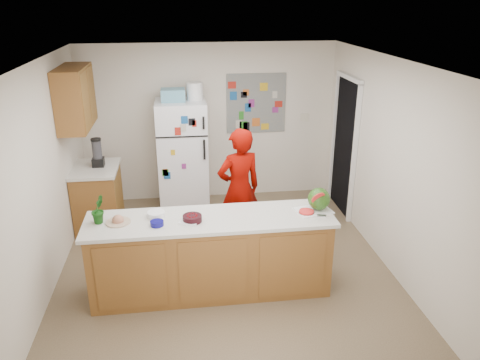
{
  "coord_description": "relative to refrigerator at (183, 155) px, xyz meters",
  "views": [
    {
      "loc": [
        -0.48,
        -5.03,
        3.14
      ],
      "look_at": [
        0.22,
        0.2,
        1.06
      ],
      "focal_mm": 35.0,
      "sensor_mm": 36.0,
      "label": 1
    }
  ],
  "objects": [
    {
      "name": "potted_plant",
      "position": [
        -0.92,
        -2.33,
        0.22
      ],
      "size": [
        0.16,
        0.18,
        0.3
      ],
      "primitive_type": "imported",
      "rotation": [
        0.0,
        0.0,
        1.39
      ],
      "color": "#16400C",
      "rests_on": "peninsula_top"
    },
    {
      "name": "fridge_top_bin",
      "position": [
        -0.1,
        0.0,
        0.94
      ],
      "size": [
        0.35,
        0.28,
        0.18
      ],
      "primitive_type": "cube",
      "color": "#5999B2",
      "rests_on": "refrigerator"
    },
    {
      "name": "doorway",
      "position": [
        2.44,
        -0.43,
        0.17
      ],
      "size": [
        0.03,
        0.85,
        2.04
      ],
      "primitive_type": "cube",
      "color": "black",
      "rests_on": "ground"
    },
    {
      "name": "side_counter_base",
      "position": [
        -1.24,
        -0.53,
        -0.42
      ],
      "size": [
        0.6,
        0.8,
        0.86
      ],
      "primitive_type": "cube",
      "color": "brown",
      "rests_on": "floor"
    },
    {
      "name": "side_counter_top",
      "position": [
        -1.24,
        -0.53,
        0.03
      ],
      "size": [
        0.64,
        0.84,
        0.04
      ],
      "primitive_type": "cube",
      "color": "silver",
      "rests_on": "side_counter_base"
    },
    {
      "name": "blender_appliance",
      "position": [
        -1.19,
        -0.47,
        0.24
      ],
      "size": [
        0.13,
        0.13,
        0.38
      ],
      "primitive_type": "cylinder",
      "color": "black",
      "rests_on": "side_counter_top"
    },
    {
      "name": "keys",
      "position": [
        1.45,
        -2.5,
        0.08
      ],
      "size": [
        0.11,
        0.07,
        0.01
      ],
      "primitive_type": "cube",
      "rotation": [
        0.0,
        0.0,
        -0.31
      ],
      "color": "gray",
      "rests_on": "peninsula_top"
    },
    {
      "name": "upper_cabinets",
      "position": [
        -1.37,
        -0.58,
        1.05
      ],
      "size": [
        0.35,
        1.0,
        0.8
      ],
      "primitive_type": "cube",
      "color": "brown",
      "rests_on": "wall_left"
    },
    {
      "name": "wall_left",
      "position": [
        -1.56,
        -1.88,
        0.4
      ],
      "size": [
        0.02,
        4.5,
        2.5
      ],
      "primitive_type": "cube",
      "color": "beige",
      "rests_on": "ground"
    },
    {
      "name": "photo_collage",
      "position": [
        1.2,
        0.36,
        0.7
      ],
      "size": [
        0.95,
        0.01,
        0.95
      ],
      "primitive_type": "cube",
      "color": "slate",
      "rests_on": "wall_back"
    },
    {
      "name": "wall_right",
      "position": [
        2.46,
        -1.88,
        0.4
      ],
      "size": [
        0.02,
        4.5,
        2.5
      ],
      "primitive_type": "cube",
      "color": "beige",
      "rests_on": "ground"
    },
    {
      "name": "cobalt_bowl",
      "position": [
        -0.31,
        -2.49,
        0.1
      ],
      "size": [
        0.19,
        0.19,
        0.05
      ],
      "primitive_type": "cylinder",
      "rotation": [
        0.0,
        0.0,
        -0.4
      ],
      "color": "#0C0A5E",
      "rests_on": "peninsula_top"
    },
    {
      "name": "white_bowl",
      "position": [
        -0.33,
        -2.28,
        0.1
      ],
      "size": [
        0.25,
        0.25,
        0.06
      ],
      "primitive_type": "cylinder",
      "rotation": [
        0.0,
        0.0,
        -0.39
      ],
      "color": "white",
      "rests_on": "peninsula_top"
    },
    {
      "name": "floor",
      "position": [
        0.45,
        -1.88,
        -0.86
      ],
      "size": [
        4.0,
        4.5,
        0.02
      ],
      "primitive_type": "cube",
      "color": "brown",
      "rests_on": "ground"
    },
    {
      "name": "ceiling",
      "position": [
        0.45,
        -1.88,
        1.66
      ],
      "size": [
        4.0,
        4.5,
        0.02
      ],
      "primitive_type": "cube",
      "color": "white",
      "rests_on": "wall_back"
    },
    {
      "name": "peninsula_top",
      "position": [
        0.25,
        -2.38,
        0.05
      ],
      "size": [
        2.68,
        0.7,
        0.04
      ],
      "primitive_type": "cube",
      "color": "silver",
      "rests_on": "peninsula_base"
    },
    {
      "name": "watermelon_slice",
      "position": [
        1.3,
        -2.41,
        0.09
      ],
      "size": [
        0.16,
        0.16,
        0.02
      ],
      "primitive_type": "cylinder",
      "color": "#E11546",
      "rests_on": "cutting_board"
    },
    {
      "name": "wall_back",
      "position": [
        0.45,
        0.38,
        0.4
      ],
      "size": [
        4.0,
        0.02,
        2.5
      ],
      "primitive_type": "cube",
      "color": "beige",
      "rests_on": "ground"
    },
    {
      "name": "paper_towel",
      "position": [
        0.03,
        -2.45,
        0.08
      ],
      "size": [
        0.24,
        0.23,
        0.02
      ],
      "primitive_type": "cube",
      "rotation": [
        0.0,
        0.0,
        -0.35
      ],
      "color": "white",
      "rests_on": "peninsula_top"
    },
    {
      "name": "cherry_bowl",
      "position": [
        0.06,
        -2.44,
        0.11
      ],
      "size": [
        0.21,
        0.21,
        0.07
      ],
      "primitive_type": "cylinder",
      "rotation": [
        0.0,
        0.0,
        -0.04
      ],
      "color": "black",
      "rests_on": "peninsula_top"
    },
    {
      "name": "watermelon",
      "position": [
        1.46,
        -2.34,
        0.21
      ],
      "size": [
        0.25,
        0.25,
        0.25
      ],
      "primitive_type": "sphere",
      "color": "#1F5416",
      "rests_on": "cutting_board"
    },
    {
      "name": "refrigerator",
      "position": [
        0.0,
        0.0,
        0.0
      ],
      "size": [
        0.75,
        0.7,
        1.7
      ],
      "primitive_type": "cube",
      "color": "silver",
      "rests_on": "floor"
    },
    {
      "name": "person",
      "position": [
        0.7,
        -1.39,
        -0.03
      ],
      "size": [
        0.68,
        0.55,
        1.63
      ],
      "primitive_type": "imported",
      "rotation": [
        0.0,
        0.0,
        3.44
      ],
      "color": "#730600",
      "rests_on": "floor"
    },
    {
      "name": "plate",
      "position": [
        -0.72,
        -2.37,
        0.08
      ],
      "size": [
        0.32,
        0.32,
        0.02
      ],
      "primitive_type": "cylinder",
      "rotation": [
        0.0,
        0.0,
        0.26
      ],
      "color": "beige",
      "rests_on": "peninsula_top"
    },
    {
      "name": "cutting_board",
      "position": [
        1.4,
        -2.36,
        0.08
      ],
      "size": [
        0.43,
        0.36,
        0.01
      ],
      "primitive_type": "cube",
      "rotation": [
        0.0,
        0.0,
        0.2
      ],
      "color": "white",
      "rests_on": "peninsula_top"
    },
    {
      "name": "peninsula_base",
      "position": [
        0.25,
        -2.38,
        -0.41
      ],
      "size": [
        2.6,
        0.62,
        0.88
      ],
      "primitive_type": "cube",
      "color": "brown",
      "rests_on": "floor"
    }
  ]
}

